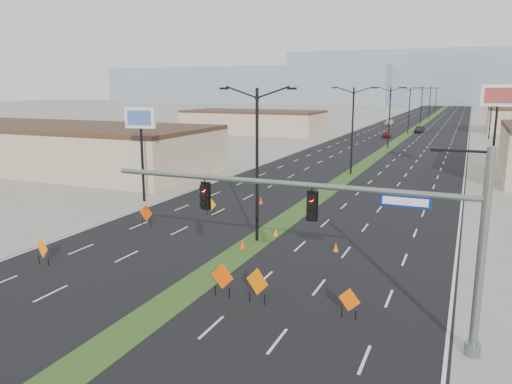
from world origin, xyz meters
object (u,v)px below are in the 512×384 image
at_px(streetlight_2, 389,116).
at_px(car_left, 387,134).
at_px(streetlight_3, 409,109).
at_px(construction_sign_0, 42,249).
at_px(car_mid, 419,129).
at_px(construction_sign_2, 210,205).
at_px(streetlight_0, 257,160).
at_px(car_far, 389,123).
at_px(construction_sign_1, 146,214).
at_px(cone_2, 276,232).
at_px(cone_0, 242,244).
at_px(cone_3, 261,200).
at_px(streetlight_4, 421,105).
at_px(construction_sign_3, 222,277).
at_px(pole_sign_west, 141,126).
at_px(signal_mast, 356,221).
at_px(pole_sign_east_far, 492,102).
at_px(streetlight_1, 352,128).
at_px(construction_sign_5, 349,301).
at_px(construction_sign_4, 257,283).
at_px(pole_sign_east_near, 498,102).
at_px(streetlight_6, 436,100).
at_px(cone_1, 336,247).
at_px(streetlight_5, 430,102).

distance_m(streetlight_2, car_left, 18.90).
xyz_separation_m(streetlight_3, construction_sign_0, (-9.54, -93.00, -4.46)).
height_order(car_mid, construction_sign_2, construction_sign_2).
distance_m(streetlight_0, car_far, 108.53).
bearing_deg(construction_sign_0, construction_sign_2, 94.65).
bearing_deg(construction_sign_1, cone_2, 18.91).
distance_m(streetlight_3, construction_sign_0, 93.59).
xyz_separation_m(cone_0, cone_3, (-3.68, 11.85, -0.00)).
relative_size(streetlight_3, streetlight_4, 1.00).
bearing_deg(streetlight_0, construction_sign_3, -77.47).
xyz_separation_m(streetlight_2, pole_sign_west, (-14.00, -49.04, 1.31)).
bearing_deg(streetlight_0, streetlight_2, 90.00).
xyz_separation_m(car_left, cone_3, (-0.93, -64.06, -0.33)).
bearing_deg(signal_mast, pole_sign_east_far, 85.26).
height_order(streetlight_1, construction_sign_3, streetlight_1).
relative_size(signal_mast, streetlight_1, 1.63).
xyz_separation_m(construction_sign_0, construction_sign_5, (17.71, 0.15, -0.13)).
relative_size(signal_mast, cone_2, 29.70).
bearing_deg(streetlight_2, streetlight_3, 90.00).
height_order(signal_mast, construction_sign_4, signal_mast).
xyz_separation_m(car_left, cone_2, (3.71, -72.55, -0.38)).
distance_m(streetlight_3, construction_sign_1, 84.53).
bearing_deg(streetlight_1, streetlight_4, 90.00).
distance_m(streetlight_3, pole_sign_east_near, 57.23).
xyz_separation_m(streetlight_1, streetlight_6, (0.00, 140.00, 0.00)).
bearing_deg(cone_0, car_far, 93.83).
relative_size(cone_1, cone_2, 1.06).
relative_size(streetlight_0, cone_1, 17.26).
relative_size(streetlight_0, pole_sign_east_far, 1.14).
xyz_separation_m(car_mid, construction_sign_4, (1.84, -97.56, 0.34)).
xyz_separation_m(streetlight_2, streetlight_3, (0.00, 28.00, 0.00)).
xyz_separation_m(car_left, construction_sign_0, (-6.57, -83.05, 0.31)).
height_order(construction_sign_4, pole_sign_east_near, pole_sign_east_near).
xyz_separation_m(cone_2, pole_sign_west, (-14.75, 5.46, 6.45)).
bearing_deg(pole_sign_east_near, pole_sign_east_far, 90.23).
bearing_deg(construction_sign_4, car_mid, 109.22).
distance_m(car_far, cone_3, 98.24).
distance_m(cone_3, pole_sign_east_near, 27.80).
xyz_separation_m(streetlight_0, car_mid, (2.00, 88.56, -4.71)).
bearing_deg(construction_sign_0, pole_sign_east_near, 75.86).
relative_size(cone_2, pole_sign_east_near, 0.05).
bearing_deg(streetlight_4, streetlight_0, -90.00).
bearing_deg(cone_0, construction_sign_3, -72.75).
distance_m(signal_mast, streetlight_3, 94.39).
bearing_deg(construction_sign_2, streetlight_3, 92.93).
distance_m(car_far, construction_sign_0, 117.18).
distance_m(car_far, construction_sign_4, 117.72).
height_order(car_left, construction_sign_4, construction_sign_4).
relative_size(streetlight_5, construction_sign_3, 5.75).
xyz_separation_m(streetlight_1, construction_sign_3, (2.00, -37.00, -4.39)).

